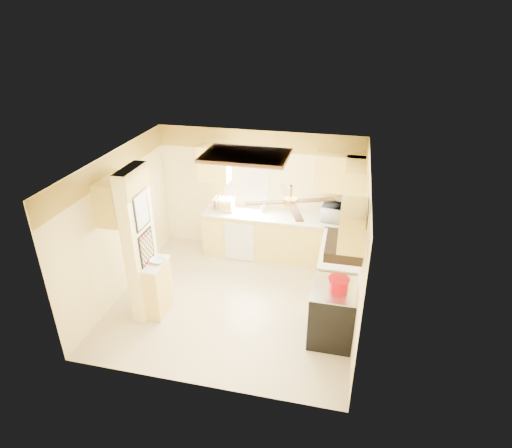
% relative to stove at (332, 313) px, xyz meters
% --- Properties ---
extents(floor, '(4.00, 4.00, 0.00)m').
position_rel_stove_xyz_m(floor, '(-1.67, 0.55, -0.46)').
color(floor, '#CEB88E').
rests_on(floor, ground).
extents(ceiling, '(4.00, 4.00, 0.00)m').
position_rel_stove_xyz_m(ceiling, '(-1.67, 0.55, 2.04)').
color(ceiling, white).
rests_on(ceiling, wall_back).
extents(wall_back, '(4.00, 0.00, 4.00)m').
position_rel_stove_xyz_m(wall_back, '(-1.67, 2.45, 0.79)').
color(wall_back, '#FFE79B').
rests_on(wall_back, floor).
extents(wall_front, '(4.00, 0.00, 4.00)m').
position_rel_stove_xyz_m(wall_front, '(-1.67, -1.35, 0.79)').
color(wall_front, '#FFE79B').
rests_on(wall_front, floor).
extents(wall_left, '(0.00, 3.80, 3.80)m').
position_rel_stove_xyz_m(wall_left, '(-3.67, 0.55, 0.79)').
color(wall_left, '#FFE79B').
rests_on(wall_left, floor).
extents(wall_right, '(0.00, 3.80, 3.80)m').
position_rel_stove_xyz_m(wall_right, '(0.33, 0.55, 0.79)').
color(wall_right, '#FFE79B').
rests_on(wall_right, floor).
extents(wallpaper_border, '(4.00, 0.02, 0.40)m').
position_rel_stove_xyz_m(wallpaper_border, '(-1.67, 2.43, 1.84)').
color(wallpaper_border, yellow).
rests_on(wallpaper_border, wall_back).
extents(partition_column, '(0.20, 0.70, 2.50)m').
position_rel_stove_xyz_m(partition_column, '(-3.02, 0.00, 0.79)').
color(partition_column, '#FFE79B').
rests_on(partition_column, floor).
extents(partition_ledge, '(0.25, 0.55, 0.90)m').
position_rel_stove_xyz_m(partition_ledge, '(-2.80, 0.00, -0.01)').
color(partition_ledge, '#F7D360').
rests_on(partition_ledge, floor).
extents(ledge_top, '(0.28, 0.58, 0.04)m').
position_rel_stove_xyz_m(ledge_top, '(-2.80, 0.00, 0.46)').
color(ledge_top, white).
rests_on(ledge_top, partition_ledge).
extents(lower_cabinets_back, '(3.00, 0.60, 0.90)m').
position_rel_stove_xyz_m(lower_cabinets_back, '(-1.17, 2.15, -0.01)').
color(lower_cabinets_back, '#F7D360').
rests_on(lower_cabinets_back, floor).
extents(lower_cabinets_right, '(0.60, 1.40, 0.90)m').
position_rel_stove_xyz_m(lower_cabinets_right, '(0.03, 1.15, -0.01)').
color(lower_cabinets_right, '#F7D360').
rests_on(lower_cabinets_right, floor).
extents(countertop_back, '(3.04, 0.64, 0.04)m').
position_rel_stove_xyz_m(countertop_back, '(-1.17, 2.14, 0.46)').
color(countertop_back, white).
rests_on(countertop_back, lower_cabinets_back).
extents(countertop_right, '(0.64, 1.44, 0.04)m').
position_rel_stove_xyz_m(countertop_right, '(0.02, 1.15, 0.46)').
color(countertop_right, white).
rests_on(countertop_right, lower_cabinets_right).
extents(dishwasher_panel, '(0.58, 0.02, 0.80)m').
position_rel_stove_xyz_m(dishwasher_panel, '(-1.92, 1.84, -0.03)').
color(dishwasher_panel, white).
rests_on(dishwasher_panel, lower_cabinets_back).
extents(window, '(0.92, 0.02, 1.02)m').
position_rel_stove_xyz_m(window, '(-1.92, 2.44, 1.09)').
color(window, white).
rests_on(window, wall_back).
extents(upper_cab_back_left, '(0.60, 0.35, 0.70)m').
position_rel_stove_xyz_m(upper_cab_back_left, '(-2.52, 2.27, 1.39)').
color(upper_cab_back_left, '#F7D360').
rests_on(upper_cab_back_left, wall_back).
extents(upper_cab_back_right, '(0.90, 0.35, 0.70)m').
position_rel_stove_xyz_m(upper_cab_back_right, '(-0.12, 2.27, 1.39)').
color(upper_cab_back_right, '#F7D360').
rests_on(upper_cab_back_right, wall_back).
extents(upper_cab_right, '(0.35, 1.00, 0.70)m').
position_rel_stove_xyz_m(upper_cab_right, '(0.16, 1.80, 1.39)').
color(upper_cab_right, '#F7D360').
rests_on(upper_cab_right, wall_right).
extents(upper_cab_left_wall, '(0.35, 0.75, 0.70)m').
position_rel_stove_xyz_m(upper_cab_left_wall, '(-3.49, 0.30, 1.39)').
color(upper_cab_left_wall, '#F7D360').
rests_on(upper_cab_left_wall, wall_left).
extents(upper_cab_over_stove, '(0.35, 0.76, 0.52)m').
position_rel_stove_xyz_m(upper_cab_over_stove, '(0.16, 0.00, 1.49)').
color(upper_cab_over_stove, '#F7D360').
rests_on(upper_cab_over_stove, wall_right).
extents(stove, '(0.68, 0.77, 0.92)m').
position_rel_stove_xyz_m(stove, '(0.00, 0.00, 0.00)').
color(stove, black).
rests_on(stove, floor).
extents(range_hood, '(0.50, 0.76, 0.14)m').
position_rel_stove_xyz_m(range_hood, '(0.07, 0.00, 1.16)').
color(range_hood, black).
rests_on(range_hood, upper_cab_over_stove).
extents(poster_menu, '(0.02, 0.42, 0.57)m').
position_rel_stove_xyz_m(poster_menu, '(-2.91, 0.00, 1.39)').
color(poster_menu, black).
rests_on(poster_menu, partition_column).
extents(poster_nashville, '(0.02, 0.42, 0.57)m').
position_rel_stove_xyz_m(poster_nashville, '(-2.91, 0.00, 0.74)').
color(poster_nashville, black).
rests_on(poster_nashville, partition_column).
extents(ceiling_light_panel, '(1.35, 0.95, 0.06)m').
position_rel_stove_xyz_m(ceiling_light_panel, '(-1.57, 1.05, 2.00)').
color(ceiling_light_panel, brown).
rests_on(ceiling_light_panel, ceiling).
extents(ceiling_fan, '(1.15, 1.15, 0.26)m').
position_rel_stove_xyz_m(ceiling_fan, '(-0.67, -0.15, 1.83)').
color(ceiling_fan, gold).
rests_on(ceiling_fan, ceiling).
extents(vent_grate, '(0.02, 0.40, 0.25)m').
position_rel_stove_xyz_m(vent_grate, '(0.31, -0.35, 1.84)').
color(vent_grate, black).
rests_on(vent_grate, wall_right).
extents(microwave, '(0.61, 0.47, 0.31)m').
position_rel_stove_xyz_m(microwave, '(-0.10, 2.17, 0.63)').
color(microwave, white).
rests_on(microwave, countertop_back).
extents(bowl, '(0.27, 0.27, 0.06)m').
position_rel_stove_xyz_m(bowl, '(-2.76, 0.04, 0.51)').
color(bowl, white).
rests_on(bowl, ledge_top).
extents(dutch_oven, '(0.31, 0.31, 0.20)m').
position_rel_stove_xyz_m(dutch_oven, '(0.05, -0.06, 0.56)').
color(dutch_oven, '#AB0510').
rests_on(dutch_oven, stove).
extents(kettle, '(0.13, 0.13, 0.21)m').
position_rel_stove_xyz_m(kettle, '(0.08, 0.88, 0.58)').
color(kettle, silver).
rests_on(kettle, countertop_right).
extents(dish_rack, '(0.44, 0.33, 0.24)m').
position_rel_stove_xyz_m(dish_rack, '(-2.32, 2.16, 0.57)').
color(dish_rack, '#DBBE7E').
rests_on(dish_rack, countertop_back).
extents(utensil_crock, '(0.12, 0.12, 0.25)m').
position_rel_stove_xyz_m(utensil_crock, '(-1.54, 2.28, 0.56)').
color(utensil_crock, white).
rests_on(utensil_crock, countertop_back).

